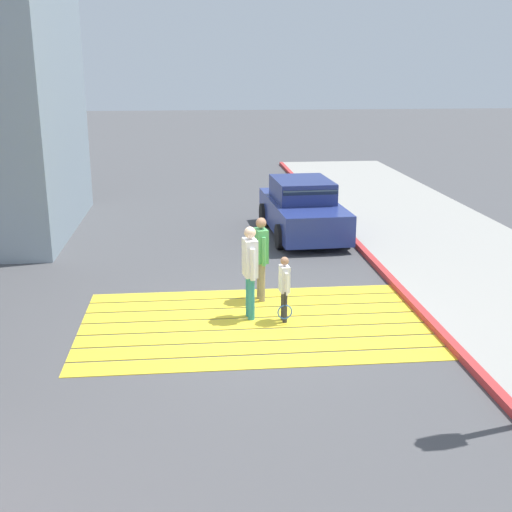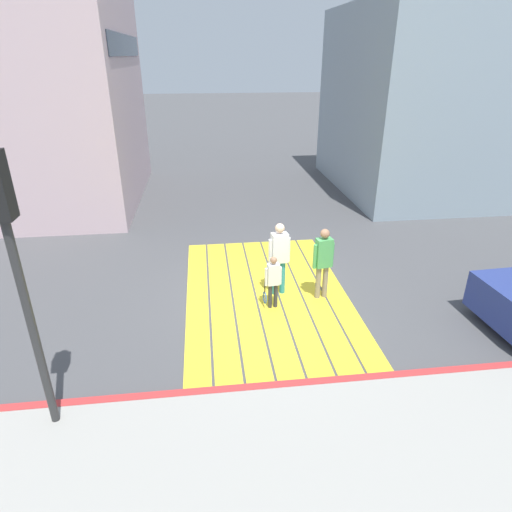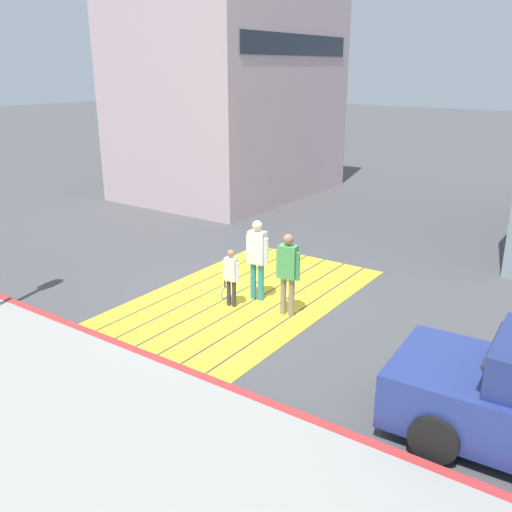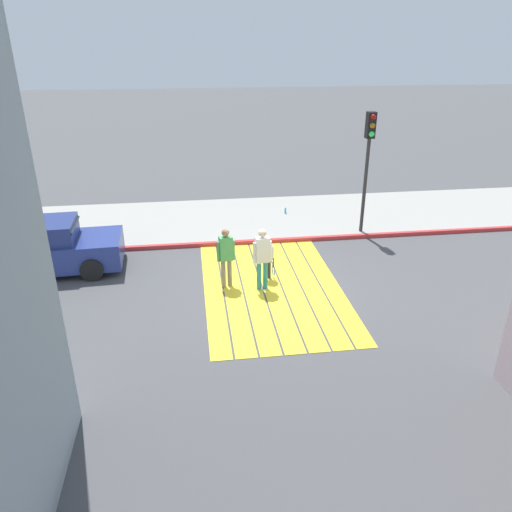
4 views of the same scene
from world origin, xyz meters
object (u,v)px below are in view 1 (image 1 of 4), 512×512
object	(u,v)px
pedestrian_adult_trailing	(261,253)
pedestrian_child_with_racket	(284,286)
car_parked_near_curb	(303,209)
pedestrian_adult_lead	(250,266)

from	to	relation	value
pedestrian_adult_trailing	pedestrian_child_with_racket	world-z (taller)	pedestrian_adult_trailing
car_parked_near_curb	pedestrian_child_with_racket	size ratio (longest dim) A/B	3.46
car_parked_near_curb	pedestrian_child_with_racket	world-z (taller)	car_parked_near_curb
car_parked_near_curb	pedestrian_adult_lead	size ratio (longest dim) A/B	2.45
car_parked_near_curb	pedestrian_adult_trailing	distance (m)	5.50
car_parked_near_curb	pedestrian_adult_trailing	size ratio (longest dim) A/B	2.53
pedestrian_adult_lead	pedestrian_child_with_racket	distance (m)	0.74
pedestrian_adult_lead	car_parked_near_curb	bearing A→B (deg)	-108.29
pedestrian_adult_lead	pedestrian_child_with_racket	bearing A→B (deg)	158.20
pedestrian_adult_lead	pedestrian_adult_trailing	world-z (taller)	pedestrian_adult_lead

